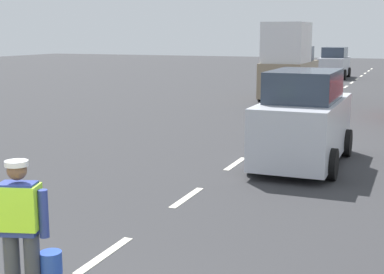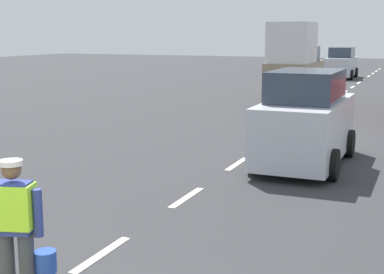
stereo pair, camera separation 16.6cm
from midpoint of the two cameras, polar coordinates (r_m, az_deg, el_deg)
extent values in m
plane|color=#333335|center=(25.19, 13.64, 3.22)|extent=(96.00, 96.00, 0.00)
cube|color=silver|center=(8.12, -8.58, -11.67)|extent=(0.14, 1.40, 0.01)
cube|color=silver|center=(10.64, -0.10, -6.15)|extent=(0.14, 1.40, 0.01)
cube|color=silver|center=(13.37, 4.93, -2.74)|extent=(0.14, 1.40, 0.01)
cube|color=silver|center=(16.19, 8.22, -0.48)|extent=(0.14, 1.40, 0.01)
cube|color=silver|center=(19.06, 10.53, 1.10)|extent=(0.14, 1.40, 0.01)
cube|color=silver|center=(21.97, 12.23, 2.26)|extent=(0.14, 1.40, 0.01)
cube|color=silver|center=(24.90, 13.53, 3.15)|extent=(0.14, 1.40, 0.01)
cube|color=silver|center=(27.84, 14.56, 3.85)|extent=(0.14, 1.40, 0.01)
cube|color=silver|center=(30.80, 15.39, 4.42)|extent=(0.14, 1.40, 0.01)
cube|color=silver|center=(33.76, 16.08, 4.89)|extent=(0.14, 1.40, 0.01)
cube|color=silver|center=(36.73, 16.66, 5.28)|extent=(0.14, 1.40, 0.01)
cube|color=silver|center=(39.71, 17.15, 5.61)|extent=(0.14, 1.40, 0.01)
cube|color=silver|center=(42.68, 17.57, 5.89)|extent=(0.14, 1.40, 0.01)
cube|color=silver|center=(45.67, 17.94, 6.14)|extent=(0.14, 1.40, 0.01)
cube|color=silver|center=(48.65, 18.27, 6.36)|extent=(0.14, 1.40, 0.01)
cube|color=silver|center=(51.63, 18.55, 6.55)|extent=(0.14, 1.40, 0.01)
cylinder|color=#383D4C|center=(6.93, -17.56, -12.43)|extent=(0.18, 0.18, 0.82)
cylinder|color=#383D4C|center=(6.84, -15.68, -12.64)|extent=(0.18, 0.18, 0.82)
cube|color=navy|center=(6.65, -16.94, -6.88)|extent=(0.45, 0.34, 0.60)
cube|color=#A5EA33|center=(6.64, -16.95, -6.72)|extent=(0.52, 0.40, 0.51)
cylinder|color=navy|center=(6.56, -14.66, -7.46)|extent=(0.11, 0.11, 0.55)
sphere|color=brown|center=(6.53, -17.15, -3.19)|extent=(0.22, 0.22, 0.22)
cylinder|color=silver|center=(6.51, -17.19, -2.51)|extent=(0.26, 0.26, 0.06)
cylinder|color=#2347B7|center=(6.85, -13.95, -12.16)|extent=(0.26, 0.26, 0.26)
cube|color=gray|center=(26.92, 10.56, 5.84)|extent=(1.90, 4.60, 1.56)
cube|color=#2D3847|center=(27.64, 11.00, 8.29)|extent=(1.67, 1.61, 0.70)
cube|color=silver|center=(26.05, 10.29, 9.40)|extent=(1.80, 2.53, 1.80)
cylinder|color=black|center=(25.39, 11.95, 4.11)|extent=(0.22, 0.68, 0.68)
cylinder|color=black|center=(25.82, 7.72, 4.35)|extent=(0.22, 0.68, 0.68)
cylinder|color=black|center=(28.18, 13.08, 4.68)|extent=(0.22, 0.68, 0.68)
cylinder|color=black|center=(28.57, 9.23, 4.89)|extent=(0.22, 0.68, 0.68)
cube|color=silver|center=(13.44, 11.79, 0.82)|extent=(1.66, 4.10, 1.34)
cube|color=#2D3847|center=(13.21, 11.87, 5.11)|extent=(1.46, 2.26, 0.70)
cylinder|color=black|center=(14.93, 9.48, -0.14)|extent=(0.22, 0.68, 0.68)
cylinder|color=black|center=(14.64, 15.96, -0.61)|extent=(0.22, 0.68, 0.68)
cylinder|color=black|center=(12.51, 6.75, -2.11)|extent=(0.22, 0.68, 0.68)
cylinder|color=black|center=(12.17, 14.46, -2.74)|extent=(0.22, 0.68, 0.68)
cube|color=silver|center=(40.30, 14.98, 6.91)|extent=(1.70, 4.00, 1.23)
cube|color=#2D3847|center=(40.36, 15.06, 8.28)|extent=(1.50, 2.20, 0.70)
cylinder|color=black|center=(38.99, 15.96, 6.08)|extent=(0.22, 0.68, 0.68)
cylinder|color=black|center=(39.24, 13.43, 6.22)|extent=(0.22, 0.68, 0.68)
cylinder|color=black|center=(41.45, 16.39, 6.30)|extent=(0.22, 0.68, 0.68)
cylinder|color=black|center=(41.68, 14.00, 6.43)|extent=(0.22, 0.68, 0.68)
camera|label=1|loc=(0.08, -89.56, 0.08)|focal=52.64mm
camera|label=2|loc=(0.08, 90.44, -0.08)|focal=52.64mm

